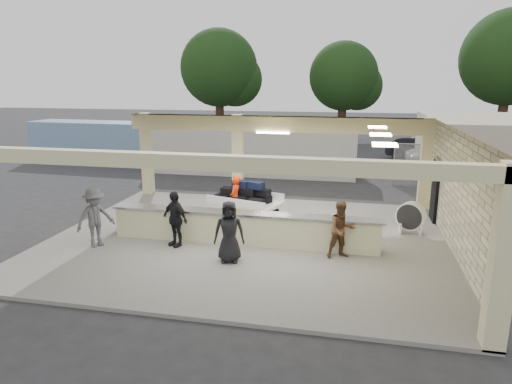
% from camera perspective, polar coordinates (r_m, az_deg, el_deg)
% --- Properties ---
extents(ground, '(120.00, 120.00, 0.00)m').
position_cam_1_polar(ground, '(14.31, -1.15, -6.13)').
color(ground, '#252528').
rests_on(ground, ground).
extents(pavilion, '(12.01, 10.00, 3.55)m').
position_cam_1_polar(pavilion, '(14.49, 0.24, -0.29)').
color(pavilion, slate).
rests_on(pavilion, ground).
extents(baggage_counter, '(8.20, 0.58, 0.98)m').
position_cam_1_polar(baggage_counter, '(13.66, -1.65, -4.51)').
color(baggage_counter, beige).
rests_on(baggage_counter, pavilion).
extents(luggage_cart, '(2.66, 2.07, 1.36)m').
position_cam_1_polar(luggage_cart, '(16.04, -1.38, -0.81)').
color(luggage_cart, white).
rests_on(luggage_cart, pavilion).
extents(drum_fan, '(0.96, 0.69, 1.02)m').
position_cam_1_polar(drum_fan, '(15.41, 18.79, -2.90)').
color(drum_fan, white).
rests_on(drum_fan, pavilion).
extents(baggage_handler, '(0.36, 0.60, 1.58)m').
position_cam_1_polar(baggage_handler, '(15.85, -2.61, -0.78)').
color(baggage_handler, red).
rests_on(baggage_handler, pavilion).
extents(passenger_a, '(0.85, 0.62, 1.60)m').
position_cam_1_polar(passenger_a, '(12.73, 10.65, -4.67)').
color(passenger_a, brown).
rests_on(passenger_a, pavilion).
extents(passenger_b, '(1.03, 0.77, 1.66)m').
position_cam_1_polar(passenger_b, '(13.59, -10.10, -3.31)').
color(passenger_b, black).
rests_on(passenger_b, pavilion).
extents(passenger_c, '(0.98, 1.16, 1.76)m').
position_cam_1_polar(passenger_c, '(14.14, -19.47, -3.02)').
color(passenger_c, '#4C4B50').
rests_on(passenger_c, pavilion).
extents(passenger_d, '(0.88, 0.51, 1.68)m').
position_cam_1_polar(passenger_d, '(12.25, -3.38, -4.98)').
color(passenger_d, black).
rests_on(passenger_d, pavilion).
extents(car_white_a, '(5.43, 2.60, 1.55)m').
position_cam_1_polar(car_white_a, '(26.63, 24.21, 3.73)').
color(car_white_a, white).
rests_on(car_white_a, ground).
extents(car_dark, '(4.36, 4.30, 1.51)m').
position_cam_1_polar(car_dark, '(29.49, 20.20, 4.93)').
color(car_dark, black).
rests_on(car_dark, ground).
extents(container_white, '(11.06, 2.22, 2.40)m').
position_cam_1_polar(container_white, '(24.34, -0.67, 5.11)').
color(container_white, beige).
rests_on(container_white, ground).
extents(container_blue, '(9.34, 2.63, 2.41)m').
position_cam_1_polar(container_blue, '(29.69, -18.41, 6.00)').
color(container_blue, '#7BA2C6').
rests_on(container_blue, ground).
extents(tree_left, '(6.60, 6.30, 9.00)m').
position_cam_1_polar(tree_left, '(38.79, -4.11, 14.83)').
color(tree_left, '#382619').
rests_on(tree_left, ground).
extents(tree_mid, '(6.00, 5.60, 8.00)m').
position_cam_1_polar(tree_mid, '(39.26, 11.35, 13.68)').
color(tree_mid, '#382619').
rests_on(tree_mid, ground).
extents(adjacent_building, '(6.00, 8.00, 3.20)m').
position_cam_1_polar(adjacent_building, '(24.18, 27.45, 4.46)').
color(adjacent_building, beige).
rests_on(adjacent_building, ground).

